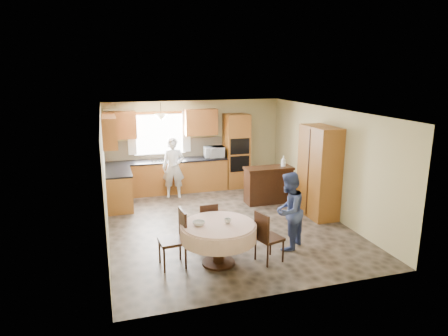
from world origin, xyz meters
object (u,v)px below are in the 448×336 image
oven_tower (236,151)px  sideboard (268,186)px  person_sink (173,168)px  cupboard (319,172)px  chair_left (177,236)px  chair_back (208,222)px  person_dining (288,211)px  dining_table (218,233)px  chair_right (266,235)px

oven_tower → sideboard: (0.33, -1.61, -0.62)m
oven_tower → person_sink: (-1.91, -0.47, -0.25)m
cupboard → oven_tower: bearing=110.9°
chair_left → chair_back: (0.72, 0.64, -0.08)m
person_sink → person_dining: 4.06m
oven_tower → cupboard: (1.07, -2.80, -0.01)m
dining_table → person_dining: 1.47m
oven_tower → dining_table: oven_tower is taller
oven_tower → cupboard: 3.00m
oven_tower → person_dining: size_ratio=1.42×
dining_table → chair_left: 0.72m
chair_right → person_dining: size_ratio=0.63×
oven_tower → person_sink: size_ratio=1.31×
chair_right → person_sink: 4.29m
cupboard → person_dining: (-1.44, -1.42, -0.30)m
dining_table → chair_right: size_ratio=1.41×
sideboard → dining_table: sideboard is taller
chair_right → person_sink: (-0.92, 4.18, 0.29)m
sideboard → chair_back: (-2.13, -2.06, 0.04)m
sideboard → chair_left: size_ratio=1.22×
sideboard → chair_left: bearing=-136.6°
person_sink → chair_right: bearing=-66.3°
oven_tower → chair_left: oven_tower is taller
chair_left → person_sink: size_ratio=0.62×
person_dining → cupboard: bearing=-177.0°
oven_tower → chair_back: oven_tower is taller
chair_left → chair_right: bearing=73.2°
dining_table → chair_right: (0.82, -0.18, -0.07)m
dining_table → chair_back: chair_back is taller
chair_back → person_sink: 3.22m
chair_right → person_dining: 0.79m
sideboard → chair_right: size_ratio=1.31×
chair_right → chair_left: bearing=61.5°
sideboard → chair_right: (-1.32, -3.04, 0.08)m
chair_right → person_dining: bearing=-71.9°
oven_tower → sideboard: bearing=-78.5°
cupboard → person_dining: size_ratio=1.41×
oven_tower → chair_back: 4.13m
sideboard → person_dining: bearing=-105.0°
sideboard → dining_table: size_ratio=0.93×
person_sink → person_dining: bearing=-56.4°
sideboard → person_dining: size_ratio=0.82×
cupboard → dining_table: (-2.88, -1.67, -0.46)m
chair_left → chair_right: 1.56m
chair_left → chair_back: size_ratio=1.16×
cupboard → chair_right: 2.82m
chair_right → cupboard: bearing=-64.3°
oven_tower → chair_left: (-2.52, -4.32, -0.51)m
sideboard → dining_table: bearing=-126.9°
oven_tower → cupboard: size_ratio=1.01×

